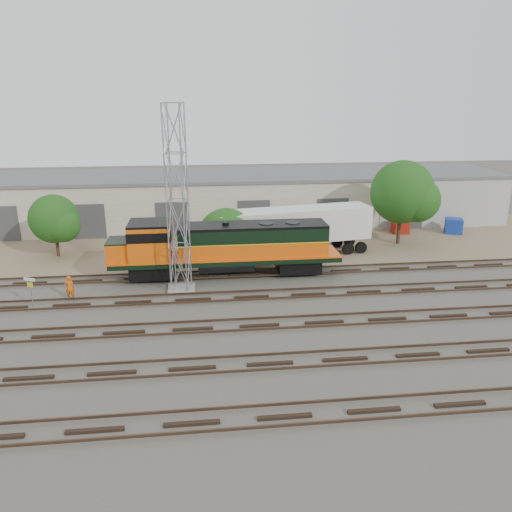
{
  "coord_description": "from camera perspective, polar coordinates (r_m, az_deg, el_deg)",
  "views": [
    {
      "loc": [
        -3.35,
        -30.09,
        13.38
      ],
      "look_at": [
        0.6,
        4.0,
        2.2
      ],
      "focal_mm": 35.0,
      "sensor_mm": 36.0,
      "label": 1
    }
  ],
  "objects": [
    {
      "name": "worker",
      "position": [
        36.18,
        -20.52,
        -3.41
      ],
      "size": [
        0.65,
        0.44,
        1.72
      ],
      "primitive_type": "imported",
      "rotation": [
        0.0,
        0.0,
        3.19
      ],
      "color": "#D4590B",
      "rests_on": "ground"
    },
    {
      "name": "signal_tower",
      "position": [
        34.39,
        -8.97,
        5.89
      ],
      "size": [
        1.9,
        1.9,
        12.85
      ],
      "rotation": [
        0.0,
        0.0,
        -0.26
      ],
      "color": "gray",
      "rests_on": "ground"
    },
    {
      "name": "semi_trailer",
      "position": [
        42.93,
        4.79,
        3.43
      ],
      "size": [
        13.68,
        4.92,
        4.13
      ],
      "rotation": [
        0.0,
        0.0,
        0.17
      ],
      "color": "silver",
      "rests_on": "ground"
    },
    {
      "name": "tracks",
      "position": [
        30.37,
        0.4,
        -7.94
      ],
      "size": [
        80.0,
        20.4,
        0.28
      ],
      "color": "black",
      "rests_on": "ground"
    },
    {
      "name": "dumpster_red",
      "position": [
        52.25,
        16.16,
        3.28
      ],
      "size": [
        1.53,
        1.43,
        1.4
      ],
      "primitive_type": "cube",
      "rotation": [
        0.0,
        0.0,
        -0.02
      ],
      "color": "maroon",
      "rests_on": "ground"
    },
    {
      "name": "tree_west",
      "position": [
        45.37,
        -21.87,
        3.79
      ],
      "size": [
        4.33,
        4.12,
        5.39
      ],
      "color": "#382619",
      "rests_on": "ground"
    },
    {
      "name": "ground",
      "position": [
        33.1,
        -0.23,
        -5.8
      ],
      "size": [
        140.0,
        140.0,
        0.0
      ],
      "primitive_type": "plane",
      "color": "#47423A",
      "rests_on": "ground"
    },
    {
      "name": "warehouse",
      "position": [
        54.25,
        -2.91,
        6.62
      ],
      "size": [
        58.4,
        10.4,
        5.3
      ],
      "color": "beige",
      "rests_on": "ground"
    },
    {
      "name": "sign_post",
      "position": [
        35.72,
        -24.39,
        -3.17
      ],
      "size": [
        0.79,
        0.37,
        2.06
      ],
      "color": "gray",
      "rests_on": "ground"
    },
    {
      "name": "locomotive",
      "position": [
        37.76,
        -3.9,
        1.08
      ],
      "size": [
        17.37,
        3.05,
        4.17
      ],
      "color": "black",
      "rests_on": "tracks"
    },
    {
      "name": "dirt_strip",
      "position": [
        47.15,
        -2.26,
        1.56
      ],
      "size": [
        80.0,
        16.0,
        0.02
      ],
      "primitive_type": "cube",
      "color": "#726047",
      "rests_on": "ground"
    },
    {
      "name": "tree_east",
      "position": [
        47.48,
        16.78,
        6.79
      ],
      "size": [
        6.04,
        5.75,
        7.76
      ],
      "color": "#382619",
      "rests_on": "ground"
    },
    {
      "name": "dumpster_blue",
      "position": [
        53.95,
        21.65,
        3.22
      ],
      "size": [
        2.04,
        1.98,
        1.5
      ],
      "primitive_type": "cube",
      "rotation": [
        0.0,
        0.0,
        -0.38
      ],
      "color": "#163497",
      "rests_on": "ground"
    },
    {
      "name": "tree_mid",
      "position": [
        41.04,
        -3.02,
        1.93
      ],
      "size": [
        5.07,
        4.83,
        4.83
      ],
      "color": "#382619",
      "rests_on": "ground"
    }
  ]
}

